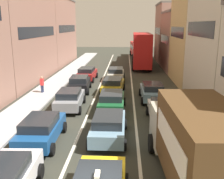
{
  "coord_description": "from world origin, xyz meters",
  "views": [
    {
      "loc": [
        0.99,
        -7.16,
        6.32
      ],
      "look_at": [
        0.0,
        12.0,
        1.6
      ],
      "focal_mm": 42.47,
      "sensor_mm": 36.0,
      "label": 1
    }
  ],
  "objects_px": {
    "wagon_left_lane_second": "(41,129)",
    "coupe_centre_lane_fourth": "(113,85)",
    "sedan_left_lane_fifth": "(87,73)",
    "wagon_right_lane_far": "(152,91)",
    "hatchback_centre_lane_third": "(112,101)",
    "bus_mid_queue_primary": "(142,49)",
    "bus_far_queue_secondary": "(138,49)",
    "removalist_box_truck": "(195,141)",
    "sedan_left_lane_fourth": "(79,83)",
    "sedan_centre_lane_second": "(109,126)",
    "sedan_centre_lane_fifth": "(116,74)",
    "sedan_left_lane_third": "(70,99)",
    "sedan_right_lane_behind_truck": "(164,111)",
    "pedestrian_near_kerb": "(42,84)"
  },
  "relations": [
    {
      "from": "wagon_left_lane_second",
      "to": "sedan_left_lane_fifth",
      "type": "xyz_separation_m",
      "value": [
        0.07,
        16.85,
        0.0
      ]
    },
    {
      "from": "sedan_left_lane_fourth",
      "to": "bus_far_queue_secondary",
      "type": "relative_size",
      "value": 0.41
    },
    {
      "from": "sedan_left_lane_fourth",
      "to": "hatchback_centre_lane_third",
      "type": "bearing_deg",
      "value": -153.05
    },
    {
      "from": "wagon_right_lane_far",
      "to": "pedestrian_near_kerb",
      "type": "relative_size",
      "value": 2.61
    },
    {
      "from": "coupe_centre_lane_fourth",
      "to": "sedan_centre_lane_fifth",
      "type": "relative_size",
      "value": 1.02
    },
    {
      "from": "sedan_centre_lane_second",
      "to": "wagon_right_lane_far",
      "type": "xyz_separation_m",
      "value": [
        3.22,
        8.11,
        0.0
      ]
    },
    {
      "from": "sedan_centre_lane_second",
      "to": "coupe_centre_lane_fourth",
      "type": "bearing_deg",
      "value": 1.71
    },
    {
      "from": "sedan_left_lane_fourth",
      "to": "bus_far_queue_secondary",
      "type": "distance_m",
      "value": 28.25
    },
    {
      "from": "pedestrian_near_kerb",
      "to": "coupe_centre_lane_fourth",
      "type": "bearing_deg",
      "value": 24.21
    },
    {
      "from": "coupe_centre_lane_fourth",
      "to": "sedan_left_lane_third",
      "type": "bearing_deg",
      "value": 150.52
    },
    {
      "from": "sedan_left_lane_fourth",
      "to": "bus_far_queue_secondary",
      "type": "xyz_separation_m",
      "value": [
        6.87,
        27.39,
        0.96
      ]
    },
    {
      "from": "sedan_left_lane_fourth",
      "to": "sedan_centre_lane_fifth",
      "type": "relative_size",
      "value": 1.02
    },
    {
      "from": "sedan_right_lane_behind_truck",
      "to": "pedestrian_near_kerb",
      "type": "bearing_deg",
      "value": 54.63
    },
    {
      "from": "removalist_box_truck",
      "to": "coupe_centre_lane_fourth",
      "type": "distance_m",
      "value": 15.13
    },
    {
      "from": "sedan_centre_lane_second",
      "to": "sedan_left_lane_third",
      "type": "bearing_deg",
      "value": 31.85
    },
    {
      "from": "hatchback_centre_lane_third",
      "to": "wagon_right_lane_far",
      "type": "bearing_deg",
      "value": -46.44
    },
    {
      "from": "hatchback_centre_lane_third",
      "to": "bus_mid_queue_primary",
      "type": "relative_size",
      "value": 0.41
    },
    {
      "from": "sedan_left_lane_fourth",
      "to": "wagon_left_lane_second",
      "type": "bearing_deg",
      "value": 176.34
    },
    {
      "from": "sedan_left_lane_fifth",
      "to": "wagon_right_lane_far",
      "type": "bearing_deg",
      "value": -137.56
    },
    {
      "from": "coupe_centre_lane_fourth",
      "to": "sedan_left_lane_fifth",
      "type": "height_order",
      "value": "same"
    },
    {
      "from": "coupe_centre_lane_fourth",
      "to": "sedan_left_lane_fifth",
      "type": "relative_size",
      "value": 1.01
    },
    {
      "from": "sedan_centre_lane_second",
      "to": "bus_mid_queue_primary",
      "type": "distance_m",
      "value": 26.24
    },
    {
      "from": "coupe_centre_lane_fourth",
      "to": "pedestrian_near_kerb",
      "type": "relative_size",
      "value": 2.65
    },
    {
      "from": "coupe_centre_lane_fourth",
      "to": "sedan_right_lane_behind_truck",
      "type": "relative_size",
      "value": 1.02
    },
    {
      "from": "removalist_box_truck",
      "to": "hatchback_centre_lane_third",
      "type": "distance_m",
      "value": 10.14
    },
    {
      "from": "coupe_centre_lane_fourth",
      "to": "wagon_right_lane_far",
      "type": "bearing_deg",
      "value": -117.44
    },
    {
      "from": "removalist_box_truck",
      "to": "wagon_right_lane_far",
      "type": "height_order",
      "value": "removalist_box_truck"
    },
    {
      "from": "hatchback_centre_lane_third",
      "to": "bus_far_queue_secondary",
      "type": "distance_m",
      "value": 33.5
    },
    {
      "from": "wagon_left_lane_second",
      "to": "sedan_centre_lane_fifth",
      "type": "distance_m",
      "value": 17.23
    },
    {
      "from": "wagon_left_lane_second",
      "to": "coupe_centre_lane_fourth",
      "type": "distance_m",
      "value": 11.39
    },
    {
      "from": "sedan_left_lane_third",
      "to": "removalist_box_truck",
      "type": "bearing_deg",
      "value": -147.01
    },
    {
      "from": "sedan_left_lane_third",
      "to": "sedan_centre_lane_fifth",
      "type": "bearing_deg",
      "value": -18.57
    },
    {
      "from": "bus_mid_queue_primary",
      "to": "bus_far_queue_secondary",
      "type": "distance_m",
      "value": 12.39
    },
    {
      "from": "sedan_left_lane_third",
      "to": "bus_far_queue_secondary",
      "type": "xyz_separation_m",
      "value": [
        6.68,
        32.85,
        0.96
      ]
    },
    {
      "from": "coupe_centre_lane_fourth",
      "to": "wagon_right_lane_far",
      "type": "xyz_separation_m",
      "value": [
        3.46,
        -2.08,
        0.0
      ]
    },
    {
      "from": "bus_mid_queue_primary",
      "to": "sedan_left_lane_third",
      "type": "bearing_deg",
      "value": 163.38
    },
    {
      "from": "removalist_box_truck",
      "to": "hatchback_centre_lane_third",
      "type": "height_order",
      "value": "removalist_box_truck"
    },
    {
      "from": "bus_mid_queue_primary",
      "to": "pedestrian_near_kerb",
      "type": "height_order",
      "value": "bus_mid_queue_primary"
    },
    {
      "from": "coupe_centre_lane_fourth",
      "to": "sedan_left_lane_fourth",
      "type": "bearing_deg",
      "value": 81.44
    },
    {
      "from": "coupe_centre_lane_fourth",
      "to": "removalist_box_truck",
      "type": "bearing_deg",
      "value": -161.54
    },
    {
      "from": "sedan_centre_lane_second",
      "to": "sedan_centre_lane_fifth",
      "type": "bearing_deg",
      "value": 1.06
    },
    {
      "from": "removalist_box_truck",
      "to": "sedan_left_lane_fifth",
      "type": "bearing_deg",
      "value": 16.7
    },
    {
      "from": "hatchback_centre_lane_third",
      "to": "removalist_box_truck",
      "type": "bearing_deg",
      "value": -158.24
    },
    {
      "from": "removalist_box_truck",
      "to": "pedestrian_near_kerb",
      "type": "bearing_deg",
      "value": 33.95
    },
    {
      "from": "sedan_centre_lane_second",
      "to": "bus_mid_queue_primary",
      "type": "xyz_separation_m",
      "value": [
        3.28,
        25.95,
        2.03
      ]
    },
    {
      "from": "removalist_box_truck",
      "to": "sedan_left_lane_fourth",
      "type": "relative_size",
      "value": 1.77
    },
    {
      "from": "hatchback_centre_lane_third",
      "to": "sedan_right_lane_behind_truck",
      "type": "relative_size",
      "value": 0.99
    },
    {
      "from": "hatchback_centre_lane_third",
      "to": "pedestrian_near_kerb",
      "type": "relative_size",
      "value": 2.59
    },
    {
      "from": "wagon_right_lane_far",
      "to": "removalist_box_truck",
      "type": "bearing_deg",
      "value": -178.92
    },
    {
      "from": "sedan_left_lane_fourth",
      "to": "wagon_right_lane_far",
      "type": "distance_m",
      "value": 7.3
    }
  ]
}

